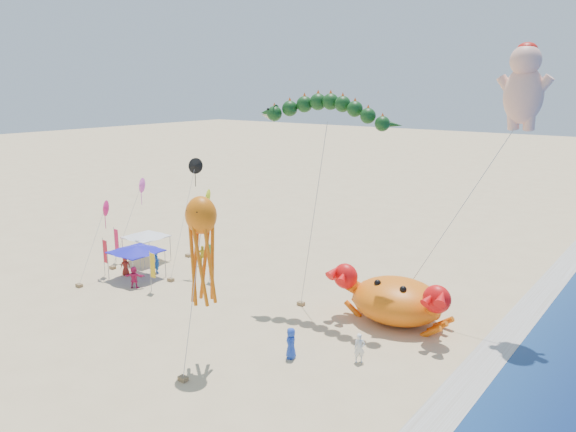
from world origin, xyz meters
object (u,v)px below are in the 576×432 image
object	(u,v)px
cherub_kite	(524,85)
canopy_white	(146,234)
crab_inflatable	(396,299)
canopy_blue	(136,249)
dragon_kite	(326,115)
octopus_kite	(202,242)

from	to	relation	value
cherub_kite	canopy_white	world-z (taller)	cherub_kite
crab_inflatable	cherub_kite	size ratio (longest dim) A/B	0.47
cherub_kite	canopy_blue	bearing A→B (deg)	-161.43
cherub_kite	canopy_white	xyz separation A→B (m)	(-29.23, -5.43, -12.84)
cherub_kite	canopy_blue	size ratio (longest dim) A/B	4.71
dragon_kite	octopus_kite	bearing A→B (deg)	-94.39
cherub_kite	canopy_white	bearing A→B (deg)	-169.48
dragon_kite	canopy_blue	distance (m)	19.20
dragon_kite	crab_inflatable	bearing A→B (deg)	5.44
octopus_kite	dragon_kite	bearing A→B (deg)	85.61
cherub_kite	octopus_kite	bearing A→B (deg)	-127.37
canopy_blue	crab_inflatable	bearing A→B (deg)	12.61
dragon_kite	canopy_white	xyz separation A→B (m)	(-18.21, -0.70, -10.89)
canopy_white	octopus_kite	bearing A→B (deg)	-30.13
canopy_blue	dragon_kite	bearing A→B (deg)	15.06
cherub_kite	canopy_white	size ratio (longest dim) A/B	5.12
octopus_kite	canopy_blue	xyz separation A→B (m)	(-14.44, 6.68, -4.54)
crab_inflatable	cherub_kite	bearing A→B (deg)	36.76
dragon_kite	cherub_kite	world-z (taller)	cherub_kite
canopy_white	dragon_kite	bearing A→B (deg)	2.21
cherub_kite	canopy_blue	world-z (taller)	cherub_kite
dragon_kite	octopus_kite	size ratio (longest dim) A/B	1.51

